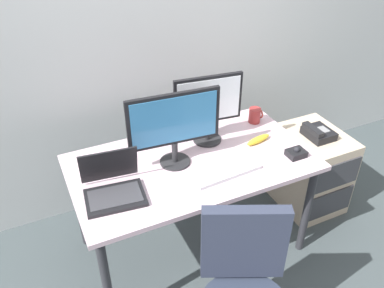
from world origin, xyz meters
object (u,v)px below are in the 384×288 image
laptop (113,185)px  keyboard (226,171)px  file_cabinet (309,170)px  monitor_side (208,105)px  monitor_main (174,124)px  coffee_mug (255,115)px  trackball_mouse (296,153)px  banana (258,139)px  desk_phone (318,133)px

laptop → keyboard: bearing=-9.2°
file_cabinet → monitor_side: (-0.81, 0.12, 0.68)m
monitor_main → coffee_mug: size_ratio=5.18×
monitor_main → trackball_mouse: bearing=-20.1°
coffee_mug → keyboard: bearing=-137.8°
trackball_mouse → monitor_main: bearing=159.9°
monitor_main → laptop: bearing=-164.5°
laptop → banana: (0.97, 0.09, -0.03)m
keyboard → banana: bearing=29.4°
keyboard → trackball_mouse: bearing=-4.4°
monitor_side → laptop: (-0.69, -0.25, -0.20)m
banana → file_cabinet: bearing=4.0°
monitor_main → laptop: size_ratio=1.57×
monitor_main → trackball_mouse: monitor_main is taller
trackball_mouse → banana: trackball_mouse is taller
monitor_side → keyboard: 0.43m
trackball_mouse → coffee_mug: coffee_mug is taller
desk_phone → monitor_main: monitor_main is taller
desk_phone → monitor_side: bearing=170.4°
coffee_mug → banana: size_ratio=0.54×
file_cabinet → laptop: size_ratio=1.77×
file_cabinet → monitor_main: size_ratio=1.13×
coffee_mug → laptop: bearing=-163.9°
file_cabinet → banana: banana is taller
monitor_side → banana: 0.40m
monitor_main → keyboard: monitor_main is taller
desk_phone → keyboard: bearing=-166.1°
laptop → coffee_mug: bearing=16.1°
laptop → banana: 0.97m
file_cabinet → trackball_mouse: bearing=-146.7°
desk_phone → banana: banana is taller
file_cabinet → keyboard: keyboard is taller
keyboard → banana: size_ratio=2.20×
monitor_main → trackball_mouse: (0.69, -0.25, -0.25)m
monitor_main → keyboard: size_ratio=1.28×
keyboard → trackball_mouse: size_ratio=3.80×
monitor_main → monitor_side: monitor_main is taller
coffee_mug → banana: coffee_mug is taller
file_cabinet → monitor_side: 1.06m
monitor_main → trackball_mouse: size_ratio=4.86×
file_cabinet → keyboard: bearing=-165.2°
keyboard → trackball_mouse: (0.46, -0.04, 0.01)m
monitor_main → keyboard: 0.40m
monitor_main → keyboard: (0.22, -0.21, -0.26)m
file_cabinet → desk_phone: size_ratio=3.02×
keyboard → banana: banana is taller
monitor_main → monitor_side: size_ratio=1.20×
keyboard → banana: (0.34, 0.19, 0.01)m
desk_phone → laptop: bearing=-175.8°
keyboard → coffee_mug: 0.62m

